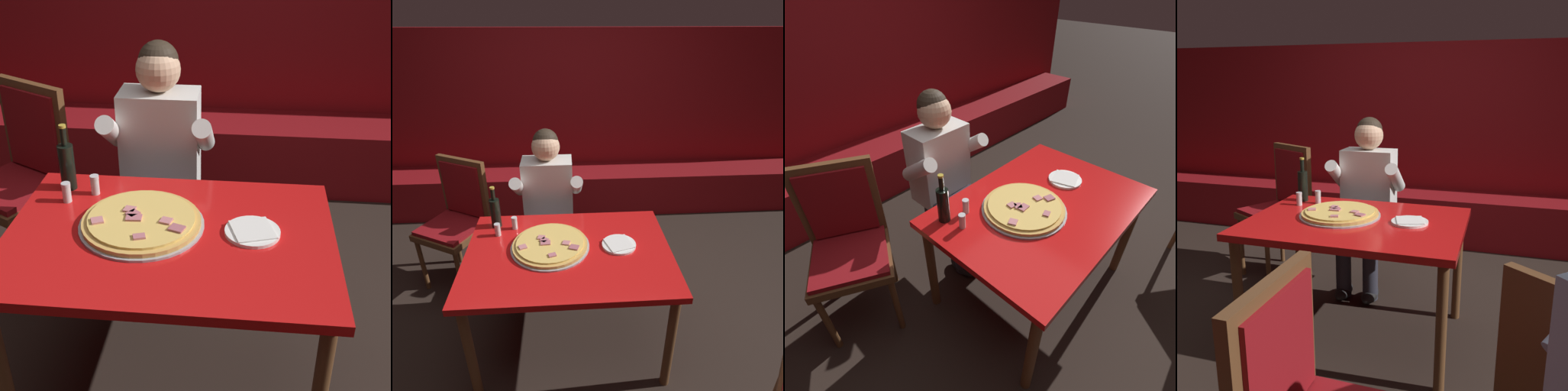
# 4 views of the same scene
# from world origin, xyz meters

# --- Properties ---
(ground_plane) EXTENTS (24.00, 24.00, 0.00)m
(ground_plane) POSITION_xyz_m (0.00, 0.00, 0.00)
(ground_plane) COLOR black
(booth_wall_panel) EXTENTS (6.80, 0.16, 1.90)m
(booth_wall_panel) POSITION_xyz_m (0.00, 2.18, 0.95)
(booth_wall_panel) COLOR maroon
(booth_wall_panel) RESTS_ON ground_plane
(booth_bench) EXTENTS (6.46, 0.48, 0.46)m
(booth_bench) POSITION_xyz_m (0.00, 1.86, 0.23)
(booth_bench) COLOR maroon
(booth_bench) RESTS_ON ground_plane
(main_dining_table) EXTENTS (1.24, 0.88, 0.74)m
(main_dining_table) POSITION_xyz_m (0.00, 0.00, 0.66)
(main_dining_table) COLOR brown
(main_dining_table) RESTS_ON ground_plane
(pizza) EXTENTS (0.48, 0.48, 0.05)m
(pizza) POSITION_xyz_m (-0.11, 0.05, 0.76)
(pizza) COLOR #9E9EA3
(pizza) RESTS_ON main_dining_table
(plate_white_paper) EXTENTS (0.21, 0.21, 0.02)m
(plate_white_paper) POSITION_xyz_m (0.31, 0.03, 0.75)
(plate_white_paper) COLOR white
(plate_white_paper) RESTS_ON main_dining_table
(beer_bottle) EXTENTS (0.07, 0.07, 0.29)m
(beer_bottle) POSITION_xyz_m (-0.48, 0.31, 0.85)
(beer_bottle) COLOR black
(beer_bottle) RESTS_ON main_dining_table
(shaker_parmesan) EXTENTS (0.04, 0.04, 0.09)m
(shaker_parmesan) POSITION_xyz_m (-0.45, 0.20, 0.78)
(shaker_parmesan) COLOR silver
(shaker_parmesan) RESTS_ON main_dining_table
(shaker_black_pepper) EXTENTS (0.04, 0.04, 0.09)m
(shaker_black_pepper) POSITION_xyz_m (-0.35, 0.27, 0.78)
(shaker_black_pepper) COLOR silver
(shaker_black_pepper) RESTS_ON main_dining_table
(diner_seated_blue_shirt) EXTENTS (0.53, 0.53, 1.27)m
(diner_seated_blue_shirt) POSITION_xyz_m (-0.15, 0.66, 0.71)
(diner_seated_blue_shirt) COLOR black
(diner_seated_blue_shirt) RESTS_ON ground_plane
(dining_chair_near_right) EXTENTS (0.59, 0.59, 1.04)m
(dining_chair_near_right) POSITION_xyz_m (-0.87, 0.72, 0.61)
(dining_chair_near_right) COLOR brown
(dining_chair_near_right) RESTS_ON ground_plane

